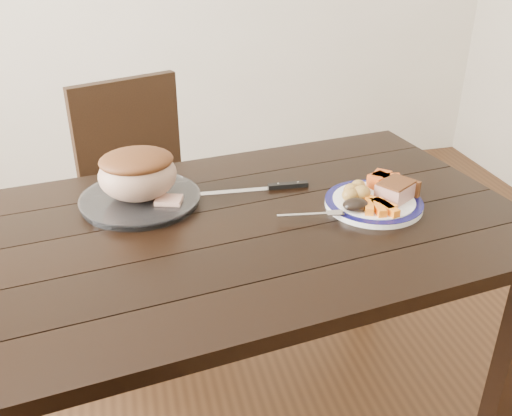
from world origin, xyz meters
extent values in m
cube|color=black|center=(0.00, 0.00, 0.73)|extent=(1.71, 1.11, 0.04)
cube|color=black|center=(0.76, -0.27, 0.35)|extent=(0.07, 0.07, 0.71)
cube|color=black|center=(0.66, 0.46, 0.35)|extent=(0.07, 0.07, 0.71)
cube|color=black|center=(-0.14, 0.65, 0.45)|extent=(0.54, 0.54, 0.04)
cube|color=black|center=(-0.21, 0.84, 0.70)|extent=(0.41, 0.18, 0.46)
cube|color=black|center=(-0.04, 0.88, 0.21)|extent=(0.04, 0.04, 0.43)
cube|color=black|center=(0.09, 0.54, 0.21)|extent=(0.04, 0.04, 0.43)
cube|color=black|center=(-0.38, 0.76, 0.21)|extent=(0.04, 0.04, 0.43)
cube|color=black|center=(-0.25, 0.42, 0.21)|extent=(0.04, 0.04, 0.43)
cylinder|color=white|center=(0.42, 0.01, 0.76)|extent=(0.27, 0.27, 0.02)
torus|color=#0E0D44|center=(0.42, 0.01, 0.77)|extent=(0.27, 0.27, 0.02)
cylinder|color=white|center=(-0.21, 0.18, 0.76)|extent=(0.33, 0.33, 0.02)
cube|color=tan|center=(0.48, 0.00, 0.79)|extent=(0.12, 0.12, 0.04)
ellipsoid|color=gold|center=(0.40, 0.06, 0.79)|extent=(0.04, 0.04, 0.04)
ellipsoid|color=gold|center=(0.37, 0.04, 0.79)|extent=(0.04, 0.04, 0.04)
ellipsoid|color=gold|center=(0.35, 0.01, 0.79)|extent=(0.05, 0.04, 0.04)
ellipsoid|color=gold|center=(0.39, 0.01, 0.79)|extent=(0.05, 0.05, 0.04)
ellipsoid|color=gold|center=(0.39, 0.03, 0.79)|extent=(0.04, 0.04, 0.04)
cube|color=orange|center=(0.41, -0.03, 0.78)|extent=(0.05, 0.07, 0.02)
cube|color=orange|center=(0.43, -0.05, 0.78)|extent=(0.05, 0.07, 0.02)
cube|color=orange|center=(0.42, -0.05, 0.78)|extent=(0.03, 0.07, 0.02)
cube|color=orange|center=(0.40, -0.06, 0.78)|extent=(0.03, 0.07, 0.02)
cube|color=orange|center=(0.43, -0.07, 0.78)|extent=(0.04, 0.07, 0.02)
cube|color=orange|center=(0.38, -0.05, 0.78)|extent=(0.05, 0.07, 0.02)
cube|color=#F4581B|center=(0.47, 0.08, 0.79)|extent=(0.07, 0.06, 0.04)
cube|color=#F4581B|center=(0.50, 0.06, 0.79)|extent=(0.06, 0.06, 0.04)
cube|color=#F4581B|center=(0.48, 0.09, 0.79)|extent=(0.07, 0.07, 0.04)
ellipsoid|color=black|center=(0.35, -0.04, 0.79)|extent=(0.07, 0.05, 0.03)
cube|color=silver|center=(0.21, -0.03, 0.77)|extent=(0.14, 0.03, 0.00)
cube|color=silver|center=(0.29, -0.04, 0.77)|extent=(0.05, 0.03, 0.00)
ellipsoid|color=tan|center=(-0.21, 0.18, 0.84)|extent=(0.21, 0.19, 0.14)
cube|color=tan|center=(-0.13, 0.12, 0.78)|extent=(0.08, 0.07, 0.02)
cube|color=silver|center=(0.07, 0.19, 0.75)|extent=(0.20, 0.03, 0.00)
cube|color=black|center=(0.23, 0.18, 0.76)|extent=(0.12, 0.03, 0.01)
camera|label=1|loc=(-0.23, -1.28, 1.49)|focal=40.00mm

